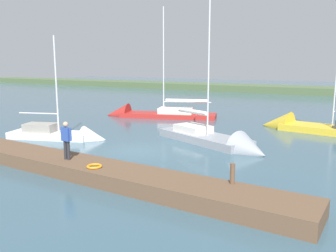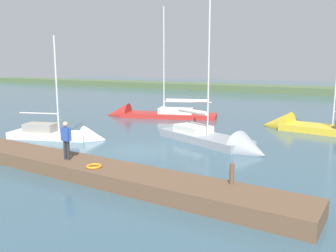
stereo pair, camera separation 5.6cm
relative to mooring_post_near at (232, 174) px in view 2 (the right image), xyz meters
The scene contains 10 objects.
ground_plane 8.82m from the mooring_post_near, 29.05° to the right, with size 200.00×200.00×0.00m, color #385666.
far_shoreline 54.16m from the mooring_post_near, 81.87° to the right, with size 180.00×8.00×2.40m, color #4C603D.
dock_pier 7.73m from the mooring_post_near, ahead, with size 21.89×2.13×0.64m, color brown.
mooring_post_near is the anchor object (origin of this frame).
life_ring_buoy 5.90m from the mooring_post_near, 11.45° to the left, with size 0.66×0.66×0.10m, color orange.
sailboat_outer_mooring 9.05m from the mooring_post_near, 63.04° to the right, with size 8.63×5.04×10.73m.
sailboat_behind_pier 21.75m from the mooring_post_near, 46.48° to the right, with size 10.84×5.99×11.34m.
sailboat_mid_channel 14.55m from the mooring_post_near, 17.12° to the right, with size 6.97×4.10×7.66m.
sailboat_far_right 16.28m from the mooring_post_near, 90.16° to the right, with size 10.66×3.69×10.81m.
person_on_dock 7.82m from the mooring_post_near, ahead, with size 0.67×0.24×1.77m.
Camera 2 is at (-12.37, 15.99, 4.94)m, focal length 37.80 mm.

